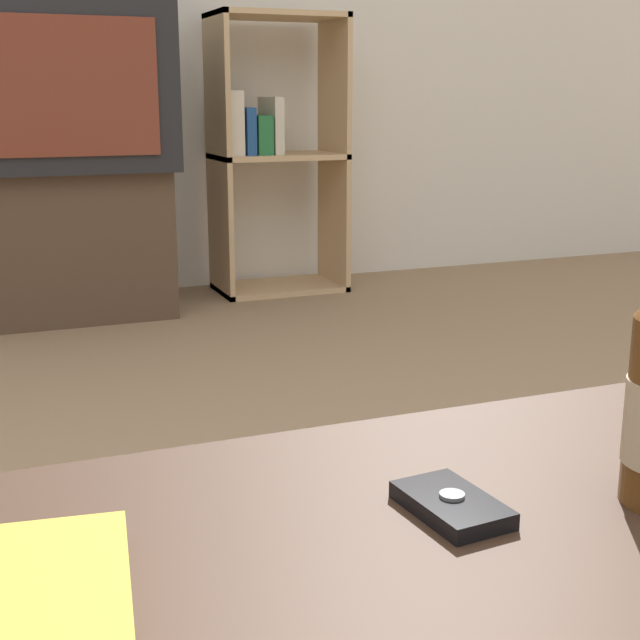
{
  "coord_description": "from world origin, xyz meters",
  "views": [
    {
      "loc": [
        -0.25,
        -0.46,
        0.74
      ],
      "look_at": [
        0.08,
        0.35,
        0.52
      ],
      "focal_mm": 50.0,
      "sensor_mm": 36.0,
      "label": 1
    }
  ],
  "objects": [
    {
      "name": "tv_stand",
      "position": [
        0.01,
        2.72,
        0.25
      ],
      "size": [
        0.8,
        0.47,
        0.5
      ],
      "color": "#4C3828",
      "rests_on": "ground_plane"
    },
    {
      "name": "bookshelf",
      "position": [
        0.86,
        2.81,
        0.55
      ],
      "size": [
        0.49,
        0.3,
        1.05
      ],
      "color": "tan",
      "rests_on": "ground_plane"
    },
    {
      "name": "cell_phone",
      "position": [
        0.09,
        0.1,
        0.43
      ],
      "size": [
        0.07,
        0.1,
        0.02
      ],
      "rotation": [
        0.0,
        0.0,
        0.09
      ],
      "color": "black",
      "rests_on": "coffee_table"
    },
    {
      "name": "television",
      "position": [
        0.01,
        2.71,
        0.77
      ],
      "size": [
        0.85,
        0.58,
        0.54
      ],
      "color": "black",
      "rests_on": "tv_stand"
    }
  ]
}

